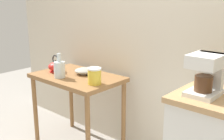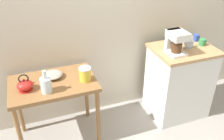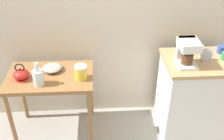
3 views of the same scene
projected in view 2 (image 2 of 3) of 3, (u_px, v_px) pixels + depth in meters
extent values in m
plane|color=gray|center=(121.00, 123.00, 3.05)|extent=(8.00, 8.00, 0.00)
cube|color=beige|center=(117.00, 1.00, 2.72)|extent=(4.40, 0.10, 2.80)
cube|color=olive|center=(53.00, 84.00, 2.49)|extent=(0.87, 0.57, 0.04)
cylinder|color=olive|center=(20.00, 137.00, 2.37)|extent=(0.04, 0.04, 0.72)
cylinder|color=olive|center=(98.00, 118.00, 2.60)|extent=(0.04, 0.04, 0.72)
cylinder|color=olive|center=(19.00, 107.00, 2.76)|extent=(0.04, 0.04, 0.72)
cylinder|color=olive|center=(86.00, 93.00, 2.99)|extent=(0.04, 0.04, 0.72)
cube|color=white|center=(179.00, 83.00, 3.04)|extent=(0.68, 0.54, 0.88)
cube|color=tan|center=(184.00, 50.00, 2.81)|extent=(0.71, 0.57, 0.04)
cylinder|color=#9E998C|center=(53.00, 77.00, 2.55)|extent=(0.09, 0.09, 0.01)
ellipsoid|color=#9E998C|center=(53.00, 75.00, 2.53)|extent=(0.20, 0.20, 0.05)
cylinder|color=red|center=(26.00, 90.00, 2.36)|extent=(0.13, 0.13, 0.01)
ellipsoid|color=red|center=(25.00, 85.00, 2.33)|extent=(0.15, 0.15, 0.09)
cone|color=red|center=(33.00, 83.00, 2.35)|extent=(0.08, 0.03, 0.05)
sphere|color=black|center=(24.00, 80.00, 2.30)|extent=(0.02, 0.02, 0.02)
torus|color=black|center=(23.00, 79.00, 2.29)|extent=(0.10, 0.01, 0.10)
cylinder|color=silver|center=(46.00, 85.00, 2.29)|extent=(0.11, 0.11, 0.15)
cylinder|color=silver|center=(44.00, 75.00, 2.23)|extent=(0.04, 0.04, 0.08)
cylinder|color=gold|center=(85.00, 75.00, 2.47)|extent=(0.12, 0.12, 0.13)
cylinder|color=white|center=(85.00, 68.00, 2.43)|extent=(0.12, 0.12, 0.01)
cube|color=white|center=(175.00, 53.00, 2.67)|extent=(0.18, 0.22, 0.03)
cube|color=white|center=(172.00, 40.00, 2.68)|extent=(0.16, 0.05, 0.26)
cube|color=white|center=(178.00, 35.00, 2.57)|extent=(0.18, 0.22, 0.08)
cylinder|color=#4C2D19|center=(177.00, 48.00, 2.63)|extent=(0.11, 0.11, 0.10)
cylinder|color=#2D4CAD|center=(196.00, 38.00, 2.97)|extent=(0.07, 0.07, 0.08)
torus|color=#2D4CAD|center=(198.00, 37.00, 2.98)|extent=(0.01, 0.05, 0.05)
cylinder|color=teal|center=(170.00, 40.00, 2.90)|extent=(0.08, 0.08, 0.09)
torus|color=teal|center=(173.00, 39.00, 2.91)|extent=(0.01, 0.06, 0.06)
cylinder|color=#338C4C|center=(202.00, 42.00, 2.85)|extent=(0.08, 0.08, 0.08)
torus|color=#338C4C|center=(205.00, 42.00, 2.86)|extent=(0.01, 0.05, 0.05)
cube|color=#B2B5BA|center=(188.00, 47.00, 2.80)|extent=(0.09, 0.06, 0.02)
cylinder|color=#B2B5BA|center=(189.00, 42.00, 2.77)|extent=(0.12, 0.05, 0.12)
cylinder|color=black|center=(189.00, 42.00, 2.77)|extent=(0.10, 0.04, 0.10)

